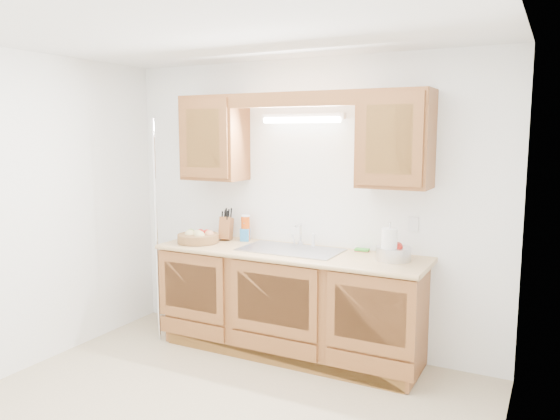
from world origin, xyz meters
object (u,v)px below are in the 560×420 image
Objects in this scene: knife_block at (226,228)px; apple_bowl at (393,252)px; fruit_basket at (198,237)px; paper_towel at (389,245)px.

apple_bowl is (1.59, -0.11, -0.05)m from knife_block.
paper_towel is at bearing 2.12° from fruit_basket.
fruit_basket is 1.52× the size of paper_towel.
apple_bowl is at bearing 4.11° from fruit_basket.
fruit_basket is at bearing -175.89° from apple_bowl.
knife_block is at bearing 57.63° from fruit_basket.
fruit_basket is 1.75m from apple_bowl.
apple_bowl is at bearing 74.17° from paper_towel.
knife_block reaches higher than apple_bowl.
fruit_basket is 1.54× the size of knife_block.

